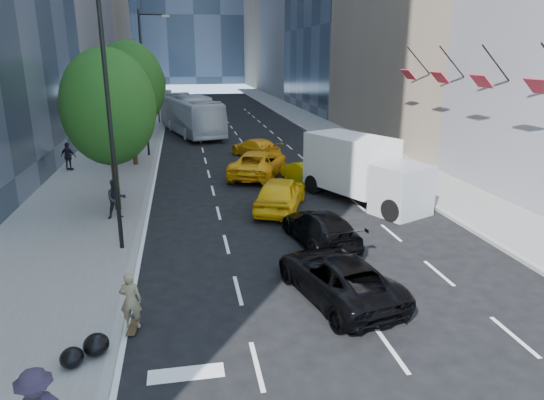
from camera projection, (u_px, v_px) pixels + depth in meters
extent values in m
plane|color=black|center=(313.00, 284.00, 16.00)|extent=(160.00, 160.00, 0.00)
cube|color=slate|center=(125.00, 139.00, 42.64)|extent=(6.00, 120.00, 0.15)
cube|color=slate|center=(332.00, 133.00, 45.95)|extent=(4.00, 120.00, 0.15)
cylinder|color=black|center=(110.00, 117.00, 17.14)|extent=(0.16, 0.16, 10.00)
cylinder|color=black|center=(144.00, 85.00, 34.08)|extent=(0.16, 0.16, 10.00)
cylinder|color=black|center=(152.00, 14.00, 32.87)|extent=(1.80, 0.12, 0.12)
cube|color=#99998C|center=(166.00, 16.00, 33.06)|extent=(0.50, 0.22, 0.15)
cylinder|color=black|center=(115.00, 177.00, 22.72)|extent=(0.30, 0.30, 3.15)
ellipsoid|color=#10350E|center=(109.00, 107.00, 21.77)|extent=(4.20, 4.20, 5.25)
cylinder|color=black|center=(134.00, 139.00, 32.09)|extent=(0.30, 0.30, 3.38)
ellipsoid|color=#10350E|center=(129.00, 85.00, 31.08)|extent=(4.50, 4.50, 5.62)
cylinder|color=black|center=(146.00, 118.00, 44.39)|extent=(0.30, 0.30, 2.93)
ellipsoid|color=#10350E|center=(144.00, 84.00, 43.52)|extent=(3.90, 3.90, 4.88)
cylinder|color=black|center=(158.00, 98.00, 51.73)|extent=(0.14, 0.14, 5.20)
imported|color=black|center=(157.00, 83.00, 51.27)|extent=(2.48, 0.53, 1.00)
cube|color=#AC2735|center=(539.00, 86.00, 19.85)|extent=(0.64, 1.30, 0.64)
cylinder|color=black|center=(496.00, 63.00, 23.48)|extent=(1.75, 0.08, 1.75)
cube|color=#AC2735|center=(481.00, 81.00, 23.62)|extent=(0.64, 1.30, 0.64)
cylinder|color=black|center=(452.00, 62.00, 27.25)|extent=(1.75, 0.08, 1.75)
cube|color=#AC2735|center=(440.00, 77.00, 27.38)|extent=(0.64, 1.30, 0.64)
cylinder|color=black|center=(419.00, 61.00, 31.01)|extent=(1.75, 0.08, 1.75)
cube|color=#AC2735|center=(408.00, 74.00, 31.15)|extent=(0.64, 1.30, 0.64)
imported|color=olive|center=(131.00, 304.00, 13.07)|extent=(0.63, 0.45, 1.62)
imported|color=black|center=(338.00, 276.00, 14.94)|extent=(3.39, 5.43, 1.40)
imported|color=black|center=(321.00, 228.00, 19.19)|extent=(2.58, 4.90, 1.35)
imported|color=yellow|center=(280.00, 193.00, 23.36)|extent=(3.61, 5.23, 1.65)
imported|color=#CEBF0A|center=(304.00, 172.00, 28.25)|extent=(2.19, 4.17, 1.31)
imported|color=#F5A50C|center=(258.00, 164.00, 29.76)|extent=(4.73, 6.41, 1.62)
imported|color=#FFA60D|center=(256.00, 148.00, 35.30)|extent=(3.61, 5.16, 1.39)
imported|color=silver|center=(190.00, 115.00, 45.46)|extent=(5.98, 13.20, 3.58)
cube|color=silver|center=(350.00, 162.00, 25.11)|extent=(4.20, 5.30, 2.76)
cube|color=gray|center=(402.00, 190.00, 22.60)|extent=(2.99, 2.84, 2.35)
cylinder|color=black|center=(392.00, 210.00, 21.88)|extent=(0.75, 1.08, 1.02)
cylinder|color=black|center=(422.00, 202.00, 23.07)|extent=(0.75, 1.08, 1.02)
cylinder|color=black|center=(313.00, 184.00, 26.20)|extent=(0.75, 1.08, 1.02)
cylinder|color=black|center=(342.00, 179.00, 27.39)|extent=(0.75, 1.08, 1.02)
imported|color=black|center=(116.00, 199.00, 21.70)|extent=(1.03, 0.90, 1.79)
imported|color=black|center=(68.00, 156.00, 30.69)|extent=(1.13, 0.79, 1.78)
ellipsoid|color=black|center=(96.00, 345.00, 11.92)|extent=(0.64, 0.70, 0.54)
ellipsoid|color=black|center=(72.00, 358.00, 11.47)|extent=(0.56, 0.61, 0.47)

